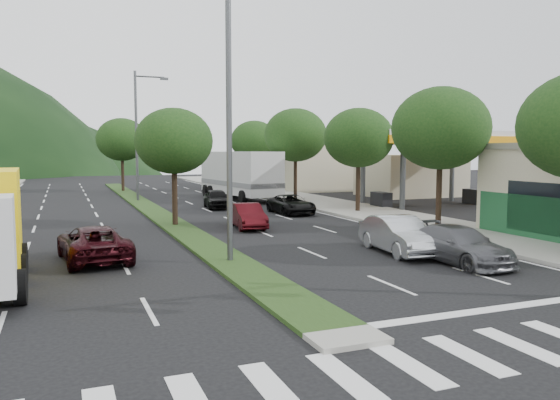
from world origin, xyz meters
name	(u,v)px	position (x,y,z in m)	size (l,w,h in m)	color
ground	(336,334)	(0.00, 0.00, 0.00)	(160.00, 160.00, 0.00)	black
sidewalk_right	(329,204)	(12.50, 25.00, 0.07)	(5.00, 90.00, 0.15)	gray
median	(147,207)	(0.00, 28.00, 0.06)	(1.60, 56.00, 0.12)	#1E3212
crosswalk	(388,368)	(0.00, -2.00, 0.01)	(19.00, 2.20, 0.01)	silver
gas_canopy	(431,141)	(19.00, 22.00, 4.65)	(12.20, 8.20, 5.25)	silver
bldg_right_far	(308,163)	(19.50, 44.00, 2.60)	(10.00, 16.00, 5.20)	beige
tree_r_b	(441,128)	(12.00, 12.00, 5.04)	(4.80, 4.80, 6.94)	black
tree_r_c	(359,138)	(12.00, 20.00, 4.75)	(4.40, 4.40, 6.48)	black
tree_r_d	(295,135)	(12.00, 30.00, 5.18)	(5.00, 5.00, 7.17)	black
tree_r_e	(254,141)	(12.00, 40.00, 4.89)	(4.60, 4.60, 6.71)	black
tree_med_near	(174,141)	(0.00, 18.00, 4.43)	(4.00, 4.00, 6.02)	black
tree_med_far	(122,140)	(0.00, 44.00, 5.01)	(4.80, 4.80, 6.94)	black
streetlight_near	(235,103)	(0.21, 8.00, 5.58)	(2.60, 0.25, 10.00)	#47494C
streetlight_mid	(139,129)	(0.21, 33.00, 5.58)	(2.60, 0.25, 10.00)	#47494C
sedan_silver	(399,235)	(6.58, 7.42, 0.72)	(1.51, 4.34, 1.43)	silver
suv_maroon	(94,243)	(-4.42, 10.20, 0.64)	(2.13, 4.62, 1.28)	black
car_queue_a	(217,199)	(4.44, 26.11, 0.66)	(1.56, 3.87, 1.32)	black
car_queue_b	(459,245)	(7.48, 5.07, 0.65)	(1.82, 4.47, 1.30)	#525358
car_queue_c	(248,216)	(3.34, 16.11, 0.63)	(1.33, 3.80, 1.25)	#450B10
car_queue_d	(291,204)	(7.88, 21.11, 0.60)	(1.99, 4.31, 1.20)	black
motorhome	(240,174)	(8.02, 32.21, 2.07)	(4.20, 10.38, 3.88)	beige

